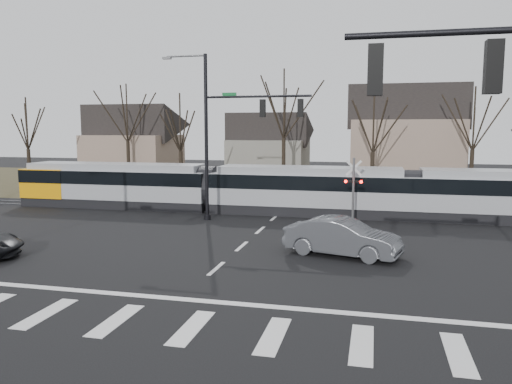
# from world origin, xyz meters

# --- Properties ---
(ground) EXTENTS (140.00, 140.00, 0.00)m
(ground) POSITION_xyz_m (0.00, 0.00, 0.00)
(ground) COLOR black
(grass_verge) EXTENTS (140.00, 28.00, 0.01)m
(grass_verge) POSITION_xyz_m (0.00, 32.00, 0.01)
(grass_verge) COLOR #38331E
(grass_verge) RESTS_ON ground
(crosswalk) EXTENTS (27.00, 2.60, 0.01)m
(crosswalk) POSITION_xyz_m (0.00, -4.00, 0.01)
(crosswalk) COLOR silver
(crosswalk) RESTS_ON ground
(stop_line) EXTENTS (28.00, 0.35, 0.01)m
(stop_line) POSITION_xyz_m (0.00, -1.80, 0.01)
(stop_line) COLOR silver
(stop_line) RESTS_ON ground
(lane_dashes) EXTENTS (0.18, 30.00, 0.01)m
(lane_dashes) POSITION_xyz_m (0.00, 16.00, 0.01)
(lane_dashes) COLOR silver
(lane_dashes) RESTS_ON ground
(rail_pair) EXTENTS (90.00, 1.52, 0.06)m
(rail_pair) POSITION_xyz_m (0.00, 15.80, 0.03)
(rail_pair) COLOR #59595E
(rail_pair) RESTS_ON ground
(tram) EXTENTS (41.88, 3.11, 3.17)m
(tram) POSITION_xyz_m (1.77, 16.00, 1.73)
(tram) COLOR gray
(tram) RESTS_ON ground
(sedan) EXTENTS (4.41, 6.07, 1.70)m
(sedan) POSITION_xyz_m (4.87, 5.33, 0.85)
(sedan) COLOR #4A4C51
(sedan) RESTS_ON ground
(signal_pole_far) EXTENTS (9.28, 0.44, 10.20)m
(signal_pole_far) POSITION_xyz_m (-2.41, 12.50, 5.70)
(signal_pole_far) COLOR black
(signal_pole_far) RESTS_ON ground
(rail_crossing_signal) EXTENTS (1.08, 0.36, 4.00)m
(rail_crossing_signal) POSITION_xyz_m (5.00, 12.79, 1.89)
(rail_crossing_signal) COLOR #59595B
(rail_crossing_signal) RESTS_ON ground
(tree_row) EXTENTS (59.20, 7.20, 10.00)m
(tree_row) POSITION_xyz_m (2.00, 26.00, 5.00)
(tree_row) COLOR black
(tree_row) RESTS_ON ground
(house_a) EXTENTS (9.72, 8.64, 8.60)m
(house_a) POSITION_xyz_m (-20.00, 34.00, 4.46)
(house_a) COLOR #826C5E
(house_a) RESTS_ON ground
(house_b) EXTENTS (8.64, 7.56, 7.65)m
(house_b) POSITION_xyz_m (-5.00, 36.00, 3.97)
(house_b) COLOR slate
(house_b) RESTS_ON ground
(house_c) EXTENTS (10.80, 8.64, 10.10)m
(house_c) POSITION_xyz_m (9.00, 33.00, 5.23)
(house_c) COLOR #826C5E
(house_c) RESTS_ON ground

